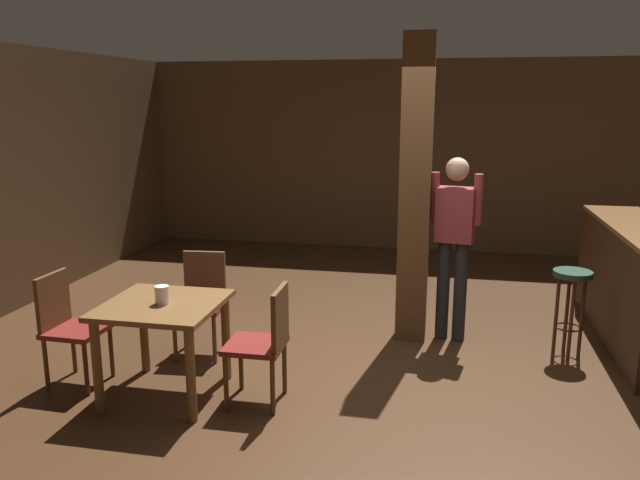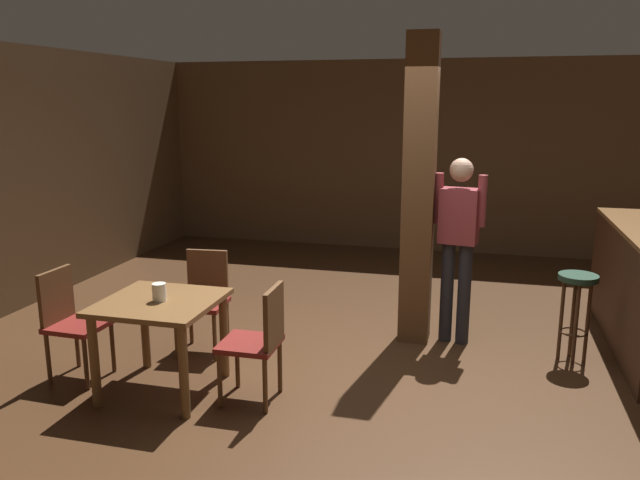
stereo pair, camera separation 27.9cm
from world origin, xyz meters
The scene contains 11 objects.
ground_plane centered at (0.00, 0.00, 0.00)m, with size 10.80×10.80×0.00m, color #422816.
wall_back centered at (0.00, 4.50, 1.40)m, with size 8.00×0.10×2.80m, color brown.
pillar centered at (0.28, 0.80, 1.40)m, with size 0.28×0.28×2.80m, color brown.
dining_table centered at (-1.50, -0.78, 0.60)m, with size 0.86×0.86×0.74m.
chair_west centered at (-2.33, -0.75, 0.51)m, with size 0.43×0.43×0.89m.
chair_east centered at (-0.71, -0.76, 0.51)m, with size 0.42×0.42×0.89m.
chair_north centered at (-1.54, 0.07, 0.51)m, with size 0.46×0.46×0.89m.
napkin_cup centered at (-1.48, -0.80, 0.81)m, with size 0.11×0.11×0.14m, color silver.
standing_person centered at (0.64, 0.82, 1.00)m, with size 0.47×0.26×1.72m.
bar_counter centered at (2.23, 1.10, 0.56)m, with size 0.56×2.39×1.10m.
bar_stool_near centered at (1.66, 0.63, 0.57)m, with size 0.33×0.33×0.78m.
Camera 1 is at (0.55, -4.90, 2.22)m, focal length 35.00 mm.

